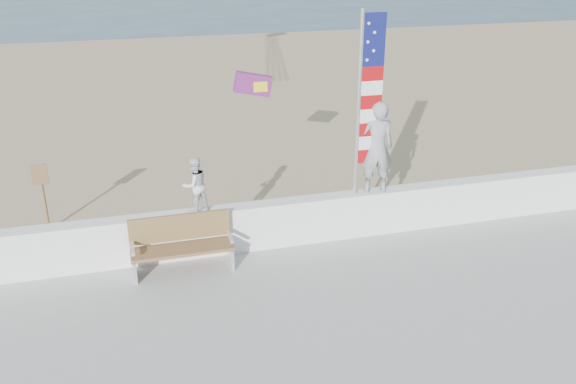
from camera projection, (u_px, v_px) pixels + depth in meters
name	position (u px, v px, depth m)	size (l,w,h in m)	color
ground	(305.00, 308.00, 10.20)	(220.00, 220.00, 0.00)	#315062
sand	(217.00, 142.00, 18.16)	(90.00, 40.00, 0.08)	tan
seawall	(275.00, 224.00, 11.72)	(30.00, 0.35, 0.90)	white
adult	(376.00, 148.00, 11.68)	(0.66, 0.44, 1.82)	gray
child	(195.00, 185.00, 10.97)	(0.50, 0.39, 1.04)	silver
bench	(182.00, 243.00, 10.84)	(1.80, 0.57, 1.00)	brown
flag	(365.00, 97.00, 11.22)	(0.50, 0.08, 3.50)	silver
parafoil_kite	(254.00, 84.00, 13.76)	(0.91, 0.26, 0.62)	red
sign	(43.00, 192.00, 12.34)	(0.32, 0.07, 1.46)	olive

